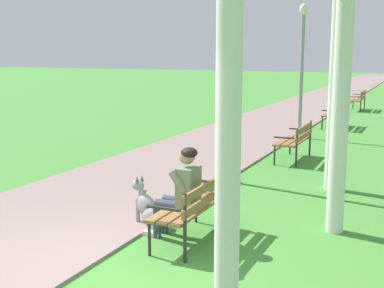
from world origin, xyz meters
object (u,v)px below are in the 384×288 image
Objects in this scene: park_bench_far at (336,112)px; person_seated_on_near_bench at (181,189)px; park_bench_mid at (296,139)px; lamp_post_mid at (302,70)px; dog_grey at (149,208)px; pedestrian_distant at (348,78)px; park_bench_furthest at (359,98)px; park_bench_near at (195,203)px; lamp_post_near at (227,53)px.

person_seated_on_near_bench is (-0.17, -11.22, 0.17)m from park_bench_far.
person_seated_on_near_bench is at bearing -92.12° from park_bench_mid.
park_bench_far is at bearing 76.13° from lamp_post_mid.
dog_grey is at bearing -94.25° from park_bench_far.
dog_grey is 0.49× the size of pedestrian_distant.
park_bench_mid is 11.25m from park_bench_furthest.
park_bench_near is 27.74m from pedestrian_distant.
person_seated_on_near_bench is at bearing -90.72° from park_bench_furthest.
park_bench_furthest is 8.24m from lamp_post_mid.
park_bench_near is 0.32× the size of lamp_post_near.
park_bench_near and park_bench_far have the same top height.
park_bench_mid is at bearing -89.67° from park_bench_far.
dog_grey is 3.59m from lamp_post_near.
park_bench_near is 16.82m from park_bench_furthest.
park_bench_far is at bearing 89.11° from person_seated_on_near_bench.
person_seated_on_near_bench is 0.81m from dog_grey.
pedestrian_distant reaches higher than park_bench_furthest.
park_bench_far is at bearing 84.84° from lamp_post_near.
park_bench_mid is 5.66m from park_bench_far.
park_bench_furthest is (0.04, 5.59, 0.00)m from park_bench_far.
park_bench_furthest is at bearing 87.05° from dog_grey.
lamp_post_near is (-0.77, -13.71, 1.93)m from park_bench_furthest.
lamp_post_near is (-0.73, -8.11, 1.93)m from park_bench_far.
lamp_post_mid is (-0.44, 8.73, 1.29)m from person_seated_on_near_bench.
lamp_post_mid is (-0.65, 8.74, 1.45)m from park_bench_near.
lamp_post_mid reaches higher than pedestrian_distant.
person_seated_on_near_bench is at bearing -79.81° from lamp_post_near.
lamp_post_mid reaches higher than person_seated_on_near_bench.
person_seated_on_near_bench is 3.62m from lamp_post_near.
park_bench_mid is at bearing 80.92° from dog_grey.
dog_grey is 27.44m from pedestrian_distant.
park_bench_near is at bearing -85.94° from pedestrian_distant.
park_bench_mid and park_bench_far have the same top height.
lamp_post_mid reaches higher than park_bench_near.
lamp_post_mid is 19.01m from pedestrian_distant.
lamp_post_mid reaches higher than park_bench_furthest.
park_bench_furthest is at bearing 89.28° from person_seated_on_near_bench.
person_seated_on_near_bench is 1.56× the size of dog_grey.
dog_grey is 0.17× the size of lamp_post_near.
lamp_post_mid is at bearing -94.62° from park_bench_furthest.
lamp_post_mid is at bearing -86.02° from pedestrian_distant.
park_bench_near and park_bench_furthest have the same top height.
park_bench_far is 1.00× the size of park_bench_furthest.
dog_grey is at bearing -92.95° from park_bench_furthest.
lamp_post_near is (-0.76, -2.46, 1.93)m from park_bench_mid.
lamp_post_mid is (-0.61, -2.49, 1.45)m from park_bench_far.
park_bench_far is (-0.03, 11.23, 0.00)m from park_bench_near.
lamp_post_near is at bearing -91.20° from lamp_post_mid.
park_bench_furthest is (0.01, 16.82, 0.00)m from park_bench_near.
dog_grey is at bearing -87.67° from pedestrian_distant.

